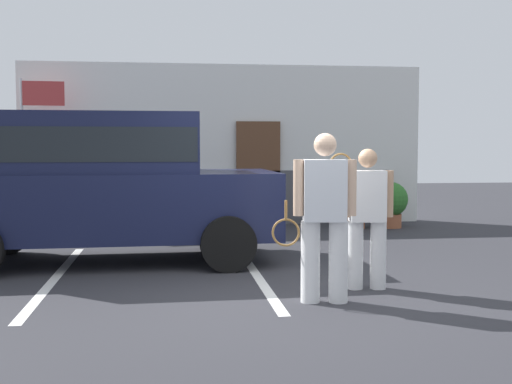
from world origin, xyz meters
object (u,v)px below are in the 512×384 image
at_px(tennis_player_man, 324,216).
at_px(parked_suv, 101,180).
at_px(potted_plant_secondary, 390,202).
at_px(flag_pole, 33,125).
at_px(tennis_player_woman, 367,216).
at_px(potted_plant_by_porch, 355,206).

bearing_deg(tennis_player_man, parked_suv, -38.82).
bearing_deg(potted_plant_secondary, flag_pole, 177.20).
height_order(tennis_player_woman, potted_plant_by_porch, tennis_player_woman).
relative_size(potted_plant_secondary, flag_pole, 0.32).
distance_m(tennis_player_woman, potted_plant_secondary, 5.69).
xyz_separation_m(parked_suv, tennis_player_man, (2.51, -2.69, -0.24)).
bearing_deg(tennis_player_woman, tennis_player_man, 47.84).
xyz_separation_m(potted_plant_by_porch, flag_pole, (-6.10, 0.33, 1.56)).
bearing_deg(tennis_player_man, potted_plant_secondary, -106.88).
distance_m(potted_plant_by_porch, potted_plant_secondary, 0.71).
bearing_deg(flag_pole, parked_suv, -65.79).
bearing_deg(tennis_player_woman, potted_plant_by_porch, -99.11).
distance_m(parked_suv, flag_pole, 3.91).
bearing_deg(flag_pole, potted_plant_by_porch, -3.12).
relative_size(tennis_player_woman, potted_plant_by_porch, 2.06).
xyz_separation_m(parked_suv, potted_plant_secondary, (5.24, 3.15, -0.65)).
xyz_separation_m(tennis_player_man, tennis_player_woman, (0.62, 0.56, -0.07)).
bearing_deg(tennis_player_man, potted_plant_by_porch, -100.94).
bearing_deg(flag_pole, tennis_player_man, -56.59).
xyz_separation_m(potted_plant_by_porch, potted_plant_secondary, (0.71, -0.00, 0.07)).
height_order(parked_suv, flag_pole, flag_pole).
distance_m(parked_suv, tennis_player_man, 3.68).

